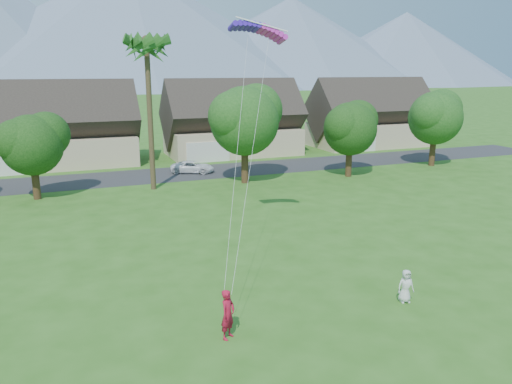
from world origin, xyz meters
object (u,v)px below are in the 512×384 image
parked_car (192,167)px  parafoil_kite (259,28)px  watcher (406,286)px  kite_flyer (228,314)px

parked_car → parafoil_kite: bearing=-159.5°
parked_car → parafoil_kite: size_ratio=1.34×
watcher → kite_flyer: bearing=-168.5°
kite_flyer → parafoil_kite: 15.16m
watcher → parked_car: watcher is taller
parked_car → kite_flyer: bearing=-167.3°
watcher → parked_car: 30.56m
parked_car → parafoil_kite: (-1.55, -21.26, 11.31)m
parked_car → parafoil_kite: 24.13m
watcher → parafoil_kite: 14.82m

